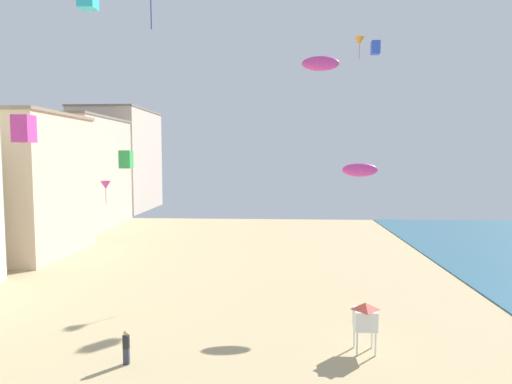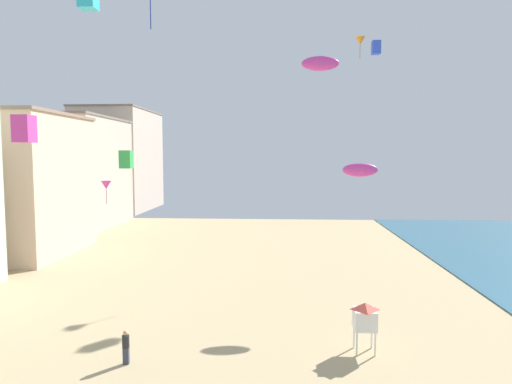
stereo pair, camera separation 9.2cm
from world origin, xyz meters
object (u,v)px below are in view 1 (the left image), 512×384
Objects in this scene: kite_flyer at (126,345)px; kite_green_box at (126,159)px; kite_magenta_box at (24,129)px; kite_magenta_delta at (106,185)px; kite_magenta_parafoil_2 at (360,170)px; kite_magenta_parafoil at (320,64)px; lifeguard_stand at (365,316)px; kite_blue_box at (375,48)px; kite_orange_delta at (360,41)px.

kite_green_box is at bearing -66.28° from kite_flyer.
kite_magenta_box reaches higher than kite_flyer.
kite_green_box is at bearing -59.74° from kite_magenta_delta.
kite_green_box is 6.00m from kite_magenta_box.
kite_green_box reaches higher than kite_magenta_parafoil_2.
kite_magenta_box reaches higher than kite_magenta_delta.
kite_flyer is at bearing -140.51° from kite_magenta_parafoil_2.
kite_magenta_parafoil is 0.94× the size of kite_magenta_delta.
kite_flyer is at bearing -71.68° from kite_green_box.
kite_flyer is 18.50m from kite_magenta_delta.
kite_flyer is 18.29m from kite_magenta_parafoil_2.
lifeguard_stand is 12.74m from kite_magenta_parafoil.
kite_magenta_delta is at bearing -166.94° from kite_blue_box.
kite_magenta_parafoil_2 is at bearing 67.61° from kite_magenta_parafoil.
kite_orange_delta is (15.02, 25.16, 20.33)m from kite_flyer.
kite_orange_delta is at bearing 99.90° from kite_blue_box.
lifeguard_stand is 1.06× the size of kite_magenta_parafoil_2.
kite_green_box is 9.42m from kite_magenta_delta.
kite_orange_delta is at bearing 44.60° from kite_green_box.
kite_magenta_delta is at bearing 165.17° from kite_magenta_parafoil_2.
kite_flyer is 32.25m from kite_blue_box.
kite_magenta_delta is 27.78m from kite_orange_delta.
kite_flyer is 0.85× the size of kite_magenta_delta.
kite_magenta_delta reaches higher than kite_flyer.
kite_magenta_parafoil is (16.87, -3.19, 2.88)m from kite_magenta_box.
kite_flyer is at bearing -167.81° from kite_magenta_parafoil.
kite_flyer is 35.66m from kite_orange_delta.
lifeguard_stand is at bearing -97.45° from kite_magenta_parafoil_2.
kite_magenta_delta is (-7.20, 15.72, 6.59)m from kite_flyer.
kite_magenta_box is 21.18m from kite_magenta_parafoil_2.
kite_green_box is (-2.58, 7.80, 8.77)m from kite_flyer.
kite_flyer is at bearing -65.38° from kite_magenta_delta.
kite_blue_box reaches higher than kite_green_box.
kite_orange_delta is 19.31m from kite_magenta_parafoil_2.
kite_magenta_box is 11.28m from kite_magenta_delta.
kite_green_box is at bearing -144.15° from kite_blue_box.
kite_orange_delta is (3.45, 23.17, 19.41)m from lifeguard_stand.
kite_flyer is at bearing -126.81° from kite_blue_box.
kite_blue_box reaches higher than kite_magenta_box.
lifeguard_stand is at bearing -0.08° from kite_magenta_parafoil.
kite_magenta_box reaches higher than kite_green_box.
lifeguard_stand is (11.58, 1.98, 0.92)m from kite_flyer.
kite_orange_delta reaches higher than kite_magenta_parafoil_2.
kite_blue_box is 0.49× the size of kite_magenta_parafoil_2.
lifeguard_stand is 1.61× the size of kite_magenta_box.
kite_magenta_parafoil_2 is at bearing 14.54° from kite_magenta_box.
kite_magenta_delta is 1.64× the size of kite_blue_box.
lifeguard_stand is at bearing -98.46° from kite_orange_delta.
kite_magenta_box is 1.35× the size of kite_blue_box.
kite_magenta_box is 0.87× the size of kite_magenta_parafoil.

